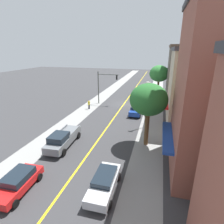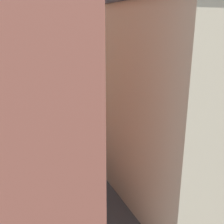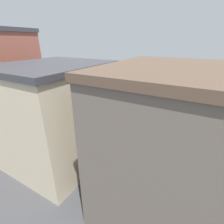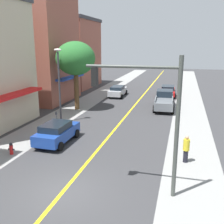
{
  "view_description": "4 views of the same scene",
  "coord_description": "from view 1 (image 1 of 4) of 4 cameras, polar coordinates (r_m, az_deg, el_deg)",
  "views": [
    {
      "loc": [
        -6.95,
        35.67,
        10.86
      ],
      "look_at": [
        -0.08,
        10.12,
        1.58
      ],
      "focal_mm": 28.74,
      "sensor_mm": 36.0,
      "label": 1
    },
    {
      "loc": [
        -26.11,
        18.24,
        9.65
      ],
      "look_at": [
        -2.12,
        7.66,
        1.23
      ],
      "focal_mm": 43.87,
      "sensor_mm": 36.0,
      "label": 2
    },
    {
      "loc": [
        -25.33,
        -5.94,
        13.21
      ],
      "look_at": [
        -1.46,
        7.54,
        1.36
      ],
      "focal_mm": 26.51,
      "sensor_mm": 36.0,
      "label": 3
    },
    {
      "loc": [
        5.42,
        -10.69,
        7.12
      ],
      "look_at": [
        -0.54,
        11.27,
        1.23
      ],
      "focal_mm": 42.43,
      "sensor_mm": 36.0,
      "label": 4
    }
  ],
  "objects": [
    {
      "name": "ground_plane",
      "position": [
        37.93,
        3.86,
        2.64
      ],
      "size": [
        140.0,
        140.0,
        0.0
      ],
      "primitive_type": "plane",
      "color": "#38383A"
    },
    {
      "name": "sidewalk_right",
      "position": [
        39.57,
        -5.1,
        3.32
      ],
      "size": [
        3.35,
        126.0,
        0.01
      ],
      "primitive_type": "cube",
      "color": "gray",
      "rests_on": "ground"
    },
    {
      "name": "sidewalk_left",
      "position": [
        37.3,
        13.35,
        1.86
      ],
      "size": [
        3.35,
        126.0,
        0.01
      ],
      "primitive_type": "cube",
      "color": "gray",
      "rests_on": "ground"
    },
    {
      "name": "pedestrian_black_shirt",
      "position": [
        35.98,
        15.0,
        2.72
      ],
      "size": [
        0.34,
        0.34,
        1.84
      ],
      "rotation": [
        0.0,
        0.0,
        2.46
      ],
      "color": "#33384C",
      "rests_on": "ground"
    },
    {
      "name": "road_centerline_stripe",
      "position": [
        37.93,
        3.86,
        2.64
      ],
      "size": [
        0.2,
        126.0,
        0.0
      ],
      "primitive_type": "cube",
      "color": "yellow",
      "rests_on": "ground"
    },
    {
      "name": "street_lamp",
      "position": [
        25.64,
        11.07,
        3.74
      ],
      "size": [
        0.7,
        0.36,
        6.72
      ],
      "color": "#38383D",
      "rests_on": "ground"
    },
    {
      "name": "parking_meter",
      "position": [
        27.95,
        10.4,
        -1.9
      ],
      "size": [
        0.12,
        0.18,
        1.35
      ],
      "color": "#4C4C51",
      "rests_on": "ground"
    },
    {
      "name": "blue_sedan_left_curb",
      "position": [
        31.5,
        7.63,
        0.55
      ],
      "size": [
        2.12,
        4.25,
        1.55
      ],
      "rotation": [
        0.0,
        0.0,
        1.55
      ],
      "color": "#1E429E",
      "rests_on": "ground"
    },
    {
      "name": "silver_sedan_left_curb",
      "position": [
        15.45,
        -2.5,
        -21.43
      ],
      "size": [
        2.01,
        4.77,
        1.45
      ],
      "rotation": [
        0.0,
        0.0,
        1.58
      ],
      "color": "#B7BABF",
      "rests_on": "ground"
    },
    {
      "name": "fire_hydrant",
      "position": [
        34.05,
        11.52,
        1.03
      ],
      "size": [
        0.44,
        0.24,
        0.81
      ],
      "color": "red",
      "rests_on": "ground"
    },
    {
      "name": "corner_shop_building",
      "position": [
        29.33,
        28.25,
        6.7
      ],
      "size": [
        11.86,
        9.62,
        11.18
      ],
      "rotation": [
        0.0,
        0.0,
        -1.57
      ],
      "color": "beige",
      "rests_on": "ground"
    },
    {
      "name": "street_tree_right_corner",
      "position": [
        20.32,
        11.58,
        3.75
      ],
      "size": [
        4.23,
        4.23,
        7.4
      ],
      "color": "brown",
      "rests_on": "ground"
    },
    {
      "name": "traffic_light_mast",
      "position": [
        36.9,
        -2.53,
        9.15
      ],
      "size": [
        4.38,
        0.32,
        6.66
      ],
      "rotation": [
        0.0,
        0.0,
        3.14
      ],
      "color": "#474C47",
      "rests_on": "ground"
    },
    {
      "name": "grey_pickup_truck",
      "position": [
        21.96,
        -15.34,
        -8.22
      ],
      "size": [
        2.45,
        6.21,
        1.93
      ],
      "rotation": [
        0.0,
        0.0,
        1.62
      ],
      "color": "slate",
      "rests_on": "ground"
    },
    {
      "name": "pedestrian_yellow_shirt",
      "position": [
        34.63,
        -7.33,
        2.45
      ],
      "size": [
        0.39,
        0.39,
        1.73
      ],
      "rotation": [
        0.0,
        0.0,
        4.94
      ],
      "color": "black",
      "rests_on": "ground"
    },
    {
      "name": "brick_apartment_block",
      "position": [
        40.81,
        24.89,
        10.57
      ],
      "size": [
        11.0,
        9.09,
        11.74
      ],
      "rotation": [
        0.0,
        0.0,
        -1.57
      ],
      "color": "#665B51",
      "rests_on": "ground"
    },
    {
      "name": "street_tree_left_near",
      "position": [
        43.98,
        14.77,
        11.69
      ],
      "size": [
        4.45,
        4.45,
        7.43
      ],
      "color": "brown",
      "rests_on": "ground"
    },
    {
      "name": "red_sedan_right_curb",
      "position": [
        17.2,
        -27.78,
        -19.11
      ],
      "size": [
        2.26,
        4.56,
        1.51
      ],
      "rotation": [
        0.0,
        0.0,
        1.62
      ],
      "color": "red",
      "rests_on": "ground"
    },
    {
      "name": "small_dog",
      "position": [
        36.99,
        15.12,
        2.18
      ],
      "size": [
        0.77,
        0.48,
        0.58
      ],
      "rotation": [
        0.0,
        0.0,
        5.91
      ],
      "color": "#C6B28C",
      "rests_on": "ground"
    }
  ]
}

